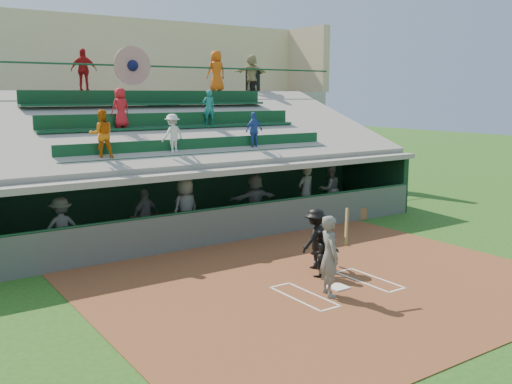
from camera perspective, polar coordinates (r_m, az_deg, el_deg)
ground at (r=13.71m, az=8.18°, el=-9.53°), size 100.00×100.00×0.00m
dirt_slab at (r=14.06m, az=6.80°, el=-8.96°), size 11.00×9.00×0.02m
home_plate at (r=13.70m, az=8.19°, el=-9.39°), size 0.43×0.43×0.03m
batters_box_chalk at (r=13.70m, az=8.19°, el=-9.44°), size 2.65×1.85×0.01m
dugout_floor at (r=19.02m, az=-5.68°, el=-3.93°), size 16.00×3.50×0.04m
concourse_slab at (r=24.72m, az=-13.33°, el=4.39°), size 20.00×3.00×4.60m
grandstand at (r=21.97m, az=-10.53°, el=3.74°), size 20.40×10.40×7.80m
batter_at_plate at (r=12.93m, az=7.38°, el=-6.31°), size 0.95×0.81×1.95m
catcher at (r=14.30m, az=6.38°, el=-6.12°), size 0.57×0.45×1.18m
home_umpire at (r=14.94m, az=5.97°, el=-4.63°), size 1.15×0.87×1.58m
dugout_bench at (r=19.86m, az=-7.83°, el=-2.72°), size 12.45×6.05×0.41m
dugout_player_a at (r=16.58m, az=-18.88°, el=-3.39°), size 1.15×0.73×1.69m
dugout_player_b at (r=17.63m, az=-10.99°, el=-2.32°), size 1.05×0.69×1.66m
dugout_player_c at (r=17.79m, az=-7.06°, el=-1.68°), size 1.06×0.82×1.92m
dugout_player_d at (r=19.33m, az=-0.13°, el=-0.83°), size 1.74×0.74×1.82m
dugout_player_e at (r=20.56m, az=4.99°, el=-0.04°), size 0.77×0.56×1.96m
dugout_player_f at (r=21.61m, az=7.37°, el=0.28°), size 0.98×0.80×1.87m
trash_bin at (r=26.44m, az=-0.33°, el=11.05°), size 0.66×0.66×0.99m
concourse_staff_a at (r=23.45m, az=-16.84°, el=11.59°), size 1.04×0.74×1.64m
concourse_staff_b at (r=24.96m, az=-3.99°, el=11.96°), size 0.86×0.56×1.74m
concourse_staff_c at (r=26.15m, az=-0.44°, el=11.79°), size 1.59×0.72×1.66m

